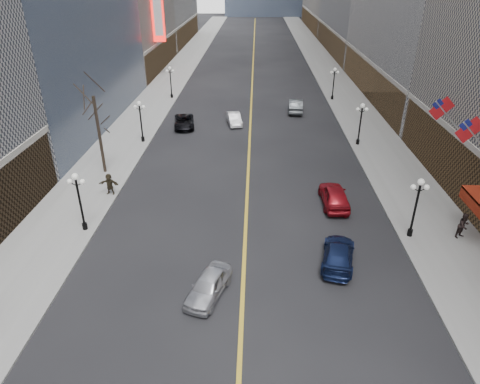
# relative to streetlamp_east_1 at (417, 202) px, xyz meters

# --- Properties ---
(sidewalk_east) EXTENTS (6.00, 230.00, 0.15)m
(sidewalk_east) POSITION_rel_streetlamp_east_1_xyz_m (2.20, 40.00, -2.83)
(sidewalk_east) COLOR gray
(sidewalk_east) RESTS_ON ground
(sidewalk_west) EXTENTS (6.00, 230.00, 0.15)m
(sidewalk_west) POSITION_rel_streetlamp_east_1_xyz_m (-25.80, 40.00, -2.83)
(sidewalk_west) COLOR gray
(sidewalk_west) RESTS_ON ground
(lane_line) EXTENTS (0.25, 200.00, 0.02)m
(lane_line) POSITION_rel_streetlamp_east_1_xyz_m (-11.80, 50.00, -2.89)
(lane_line) COLOR gold
(lane_line) RESTS_ON ground
(streetlamp_east_1) EXTENTS (1.26, 0.44, 4.52)m
(streetlamp_east_1) POSITION_rel_streetlamp_east_1_xyz_m (0.00, 0.00, 0.00)
(streetlamp_east_1) COLOR black
(streetlamp_east_1) RESTS_ON sidewalk_east
(streetlamp_east_2) EXTENTS (1.26, 0.44, 4.52)m
(streetlamp_east_2) POSITION_rel_streetlamp_east_1_xyz_m (0.00, 18.00, 0.00)
(streetlamp_east_2) COLOR black
(streetlamp_east_2) RESTS_ON sidewalk_east
(streetlamp_east_3) EXTENTS (1.26, 0.44, 4.52)m
(streetlamp_east_3) POSITION_rel_streetlamp_east_1_xyz_m (0.00, 36.00, 0.00)
(streetlamp_east_3) COLOR black
(streetlamp_east_3) RESTS_ON sidewalk_east
(streetlamp_west_1) EXTENTS (1.26, 0.44, 4.52)m
(streetlamp_west_1) POSITION_rel_streetlamp_east_1_xyz_m (-23.60, 0.00, 0.00)
(streetlamp_west_1) COLOR black
(streetlamp_west_1) RESTS_ON sidewalk_west
(streetlamp_west_2) EXTENTS (1.26, 0.44, 4.52)m
(streetlamp_west_2) POSITION_rel_streetlamp_east_1_xyz_m (-23.60, 18.00, 0.00)
(streetlamp_west_2) COLOR black
(streetlamp_west_2) RESTS_ON sidewalk_west
(streetlamp_west_3) EXTENTS (1.26, 0.44, 4.52)m
(streetlamp_west_3) POSITION_rel_streetlamp_east_1_xyz_m (-23.60, 36.00, 0.00)
(streetlamp_west_3) COLOR black
(streetlamp_west_3) RESTS_ON sidewalk_west
(flag_4) EXTENTS (2.87, 0.12, 2.87)m
(flag_4) POSITION_rel_streetlamp_east_1_xyz_m (3.51, 2.00, 4.39)
(flag_4) COLOR #B2B2B7
(flag_4) RESTS_ON ground
(flag_5) EXTENTS (2.87, 0.12, 2.87)m
(flag_5) POSITION_rel_streetlamp_east_1_xyz_m (3.51, 7.00, 4.39)
(flag_5) COLOR #B2B2B7
(flag_5) RESTS_ON ground
(theatre_marquee) EXTENTS (2.00, 0.55, 12.00)m
(theatre_marquee) POSITION_rel_streetlamp_east_1_xyz_m (-27.68, 50.00, 9.10)
(theatre_marquee) COLOR red
(theatre_marquee) RESTS_ON ground
(tree_west_far) EXTENTS (3.60, 3.60, 7.92)m
(tree_west_far) POSITION_rel_streetlamp_east_1_xyz_m (-25.30, 10.00, 3.34)
(tree_west_far) COLOR #2D231C
(tree_west_far) RESTS_ON sidewalk_west
(car_nb_near) EXTENTS (2.93, 4.53, 1.43)m
(car_nb_near) POSITION_rel_streetlamp_east_1_xyz_m (-13.80, -6.65, -2.18)
(car_nb_near) COLOR silver
(car_nb_near) RESTS_ON ground
(car_nb_mid) EXTENTS (2.24, 4.41, 1.39)m
(car_nb_mid) POSITION_rel_streetlamp_east_1_xyz_m (-13.80, 24.61, -2.21)
(car_nb_mid) COLOR silver
(car_nb_mid) RESTS_ON ground
(car_nb_far) EXTENTS (3.07, 5.33, 1.40)m
(car_nb_far) POSITION_rel_streetlamp_east_1_xyz_m (-19.80, 23.28, -2.20)
(car_nb_far) COLOR black
(car_nb_far) RESTS_ON ground
(car_sb_near) EXTENTS (2.98, 5.17, 1.41)m
(car_sb_near) POSITION_rel_streetlamp_east_1_xyz_m (-5.67, -3.22, -2.20)
(car_sb_near) COLOR #121D44
(car_sb_near) RESTS_ON ground
(car_sb_mid) EXTENTS (2.08, 5.00, 1.69)m
(car_sb_mid) POSITION_rel_streetlamp_east_1_xyz_m (-4.71, 4.61, -2.06)
(car_sb_mid) COLOR maroon
(car_sb_mid) RESTS_ON ground
(car_sb_far) EXTENTS (2.17, 5.28, 1.70)m
(car_sb_far) POSITION_rel_streetlamp_east_1_xyz_m (-5.81, 30.10, -2.05)
(car_sb_far) COLOR #4F5357
(car_sb_far) RESTS_ON ground
(ped_east_walk) EXTENTS (1.05, 0.87, 1.89)m
(ped_east_walk) POSITION_rel_streetlamp_east_1_xyz_m (3.60, -0.07, -1.81)
(ped_east_walk) COLOR black
(ped_east_walk) RESTS_ON sidewalk_east
(ped_west_far) EXTENTS (1.77, 0.69, 1.86)m
(ped_west_far) POSITION_rel_streetlamp_east_1_xyz_m (-23.40, 5.56, -1.82)
(ped_west_far) COLOR black
(ped_west_far) RESTS_ON sidewalk_west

